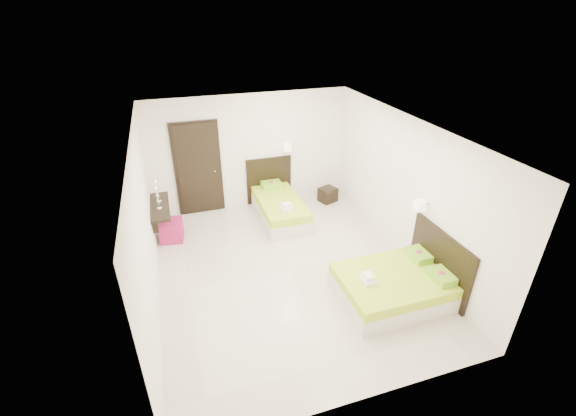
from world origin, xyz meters
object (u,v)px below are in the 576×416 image
object	(u,v)px
bed_single	(279,206)
nightstand	(328,195)
bed_double	(397,284)
ottoman	(172,230)

from	to	relation	value
bed_single	nightstand	xyz separation A→B (m)	(1.35, 0.36, -0.10)
bed_double	nightstand	distance (m)	3.54
bed_single	nightstand	size ratio (longest dim) A/B	4.68
bed_double	nightstand	bearing A→B (deg)	85.29
nightstand	ottoman	xyz separation A→B (m)	(-3.69, -0.61, 0.05)
nightstand	ottoman	bearing A→B (deg)	169.67
bed_single	nightstand	world-z (taller)	bed_single
bed_double	ottoman	world-z (taller)	bed_double
bed_single	nightstand	bearing A→B (deg)	14.97
bed_double	nightstand	size ratio (longest dim) A/B	4.51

